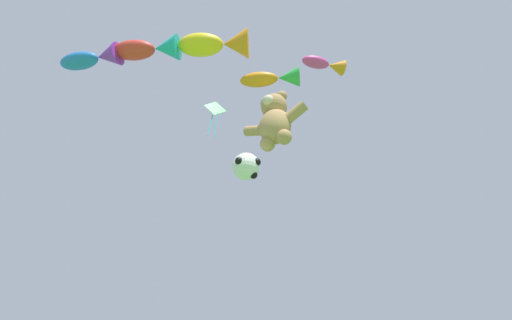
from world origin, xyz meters
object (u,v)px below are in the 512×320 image
at_px(fish_kite_crimson, 150,49).
at_px(diamond_kite, 215,112).
at_px(teddy_bear_kite, 275,120).
at_px(soccer_ball_kite, 246,166).
at_px(fish_kite_tangerine, 274,78).
at_px(fish_kite_goldfin, 218,44).
at_px(fish_kite_cobalt, 94,58).
at_px(fish_kite_magenta, 326,64).

xyz_separation_m(fish_kite_crimson, diamond_kite, (-0.11, 3.64, 0.44)).
height_order(teddy_bear_kite, fish_kite_crimson, fish_kite_crimson).
bearing_deg(soccer_ball_kite, fish_kite_tangerine, 5.03).
height_order(fish_kite_goldfin, fish_kite_crimson, fish_kite_goldfin).
bearing_deg(fish_kite_cobalt, fish_kite_crimson, 23.85).
bearing_deg(fish_kite_crimson, diamond_kite, 91.80).
height_order(teddy_bear_kite, fish_kite_goldfin, fish_kite_goldfin).
bearing_deg(fish_kite_crimson, fish_kite_goldfin, 27.58).
bearing_deg(fish_kite_magenta, fish_kite_cobalt, -146.43).
xyz_separation_m(fish_kite_goldfin, fish_kite_crimson, (-2.03, -1.06, 0.00)).
bearing_deg(diamond_kite, soccer_ball_kite, -24.44).
bearing_deg(teddy_bear_kite, soccer_ball_kite, -159.79).
bearing_deg(diamond_kite, fish_kite_tangerine, -16.63).
bearing_deg(diamond_kite, fish_kite_crimson, -88.20).
height_order(soccer_ball_kite, fish_kite_tangerine, fish_kite_tangerine).
bearing_deg(fish_kite_goldfin, diamond_kite, 129.75).
relative_size(fish_kite_cobalt, diamond_kite, 1.01).
distance_m(fish_kite_tangerine, fish_kite_crimson, 4.24).
bearing_deg(fish_kite_cobalt, soccer_ball_kite, 39.75).
distance_m(teddy_bear_kite, fish_kite_goldfin, 3.29).
xyz_separation_m(soccer_ball_kite, diamond_kite, (-2.36, 1.07, 4.68)).
xyz_separation_m(soccer_ball_kite, fish_kite_cobalt, (-4.05, -3.37, 4.14)).
xyz_separation_m(teddy_bear_kite, fish_kite_tangerine, (0.16, -0.21, 1.71)).
xyz_separation_m(fish_kite_magenta, fish_kite_cobalt, (-6.56, -4.35, 0.04)).
height_order(teddy_bear_kite, fish_kite_tangerine, fish_kite_tangerine).
xyz_separation_m(fish_kite_tangerine, fish_kite_goldfin, (-1.16, -1.59, 0.85)).
distance_m(soccer_ball_kite, fish_kite_tangerine, 3.53).
bearing_deg(teddy_bear_kite, fish_kite_tangerine, -53.07).
bearing_deg(diamond_kite, teddy_bear_kite, -13.89).
relative_size(fish_kite_tangerine, fish_kite_cobalt, 0.89).
bearing_deg(fish_kite_tangerine, diamond_kite, 163.37).
xyz_separation_m(teddy_bear_kite, fish_kite_crimson, (-3.04, -2.86, 2.57)).
height_order(fish_kite_tangerine, fish_kite_cobalt, fish_kite_cobalt).
relative_size(fish_kite_tangerine, fish_kite_crimson, 0.87).
distance_m(teddy_bear_kite, fish_kite_cobalt, 6.55).
bearing_deg(fish_kite_tangerine, soccer_ball_kite, -174.97).
relative_size(soccer_ball_kite, fish_kite_cobalt, 0.37).
distance_m(fish_kite_magenta, diamond_kite, 4.90).
height_order(fish_kite_tangerine, fish_kite_crimson, fish_kite_crimson).
relative_size(teddy_bear_kite, fish_kite_magenta, 1.57).
xyz_separation_m(fish_kite_magenta, fish_kite_goldfin, (-2.72, -2.49, 0.14)).
bearing_deg(fish_kite_tangerine, fish_kite_cobalt, -145.38).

